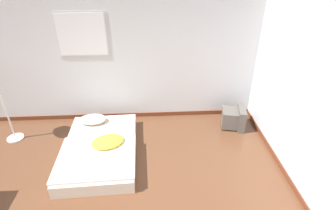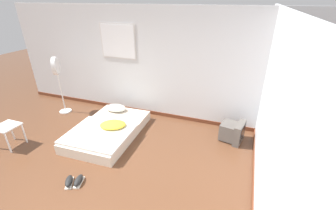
{
  "view_description": "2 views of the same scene",
  "coord_description": "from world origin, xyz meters",
  "views": [
    {
      "loc": [
        0.52,
        -1.88,
        3.07
      ],
      "look_at": [
        0.76,
        2.07,
        0.77
      ],
      "focal_mm": 28.0,
      "sensor_mm": 36.0,
      "label": 1
    },
    {
      "loc": [
        2.19,
        -1.74,
        2.74
      ],
      "look_at": [
        0.8,
        2.1,
        0.76
      ],
      "focal_mm": 24.0,
      "sensor_mm": 36.0,
      "label": 2
    }
  ],
  "objects": [
    {
      "name": "ground_plane",
      "position": [
        0.0,
        0.0,
        0.0
      ],
      "size": [
        20.0,
        20.0,
        0.0
      ],
      "primitive_type": "plane",
      "color": "brown"
    },
    {
      "name": "wall_right",
      "position": [
        2.6,
        0.0,
        1.29
      ],
      "size": [
        0.08,
        8.29,
        2.6
      ],
      "color": "silver",
      "rests_on": "ground_plane"
    },
    {
      "name": "wall_back",
      "position": [
        -0.01,
        2.98,
        1.29
      ],
      "size": [
        7.55,
        0.08,
        2.6
      ],
      "color": "silver",
      "rests_on": "ground_plane"
    },
    {
      "name": "mattress_bed",
      "position": [
        -0.44,
        1.72,
        0.14
      ],
      "size": [
        1.28,
        1.9,
        0.36
      ],
      "color": "beige",
      "rests_on": "ground_plane"
    },
    {
      "name": "side_stool",
      "position": [
        -2.06,
        0.72,
        0.38
      ],
      "size": [
        0.41,
        0.41,
        0.47
      ],
      "color": "white",
      "rests_on": "ground_plane"
    },
    {
      "name": "standing_fan",
      "position": [
        -2.15,
        2.29,
        1.08
      ],
      "size": [
        0.3,
        0.42,
        1.45
      ],
      "color": "silver",
      "rests_on": "ground_plane"
    },
    {
      "name": "crt_tv",
      "position": [
        2.12,
        2.44,
        0.21
      ],
      "size": [
        0.52,
        0.5,
        0.43
      ],
      "color": "#56514C",
      "rests_on": "ground_plane"
    },
    {
      "name": "sneaker_pair",
      "position": [
        -0.17,
        0.31,
        0.05
      ],
      "size": [
        0.34,
        0.35,
        0.1
      ],
      "color": "silver",
      "rests_on": "ground_plane"
    }
  ]
}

